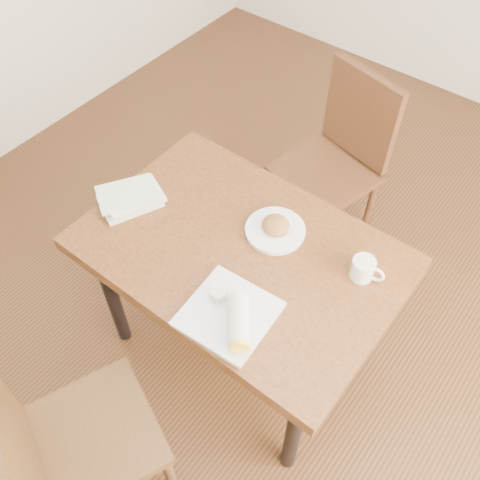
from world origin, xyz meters
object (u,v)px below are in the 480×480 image
Objects in this scene: chair_far at (339,155)px; coffee_mug at (364,269)px; plate_burrito at (232,316)px; plate_scone at (275,228)px; book_stack at (131,198)px; chair_near at (63,441)px; table at (240,263)px.

chair_far is 0.89m from coffee_mug.
coffee_mug is 0.41× the size of plate_burrito.
book_stack is (-0.53, -0.22, 0.01)m from plate_scone.
chair_near is at bearing -111.07° from plate_burrito.
book_stack is (-0.47, -0.08, 0.12)m from table.
plate_scone is 1.85× the size of coffee_mug.
coffee_mug is (0.47, 1.01, 0.24)m from chair_near.
chair_near is at bearing -89.57° from chair_far.
chair_far reaches higher than coffee_mug.
coffee_mug is 0.92m from book_stack.
table is 5.10× the size of plate_scone.
plate_scone is (0.06, 0.14, 0.11)m from table.
table is at bearing -157.94° from coffee_mug.
chair_near is (-0.06, -0.84, -0.11)m from table.
plate_scone is at bearing -175.99° from coffee_mug.
chair_near is 0.89m from book_stack.
chair_near is 1.71m from chair_far.
book_stack is at bearing 118.42° from chair_near.
chair_near is 7.82× the size of coffee_mug.
chair_near is 1.00× the size of chair_far.
chair_far is 3.44× the size of book_stack.
coffee_mug is at bearing 64.87° from chair_near.
table is at bearing 9.96° from book_stack.
table is at bearing -111.58° from plate_scone.
chair_near is 4.23× the size of plate_scone.
plate_scone reaches higher than book_stack.
plate_burrito is 1.08× the size of book_stack.
plate_burrito reaches higher than table.
plate_burrito is 0.66m from book_stack.
coffee_mug reaches higher than table.
chair_near is 1.02m from plate_scone.
plate_burrito is at bearing -15.06° from book_stack.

